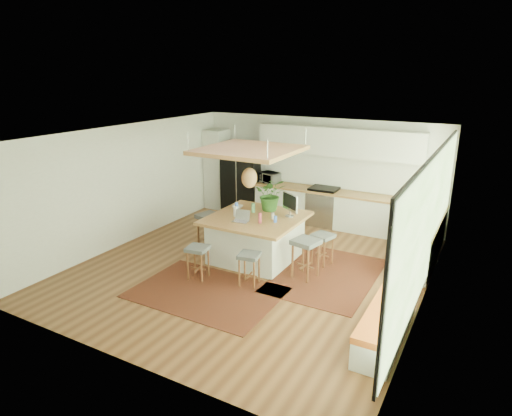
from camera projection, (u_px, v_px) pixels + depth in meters
The scene contains 37 objects.
floor at pixel (253, 267), 8.99m from camera, with size 7.00×7.00×0.00m, color #512C17.
ceiling at pixel (252, 134), 8.19m from camera, with size 7.00×7.00×0.00m, color white.
wall_back at pixel (318, 170), 11.52m from camera, with size 6.50×6.50×0.00m, color silver.
wall_front at pixel (119, 273), 5.67m from camera, with size 6.50×6.50×0.00m, color silver.
wall_left at pixel (129, 184), 10.09m from camera, with size 7.00×7.00×0.00m, color silver.
wall_right at pixel (429, 232), 7.09m from camera, with size 7.00×7.00×0.00m, color silver.
window_wall at pixel (427, 229), 7.09m from camera, with size 0.10×6.20×2.60m, color black, non-canonical shape.
pantry at pixel (217, 169), 12.68m from camera, with size 0.55×0.60×2.25m, color silver.
back_counter_base at pixel (332, 210), 11.27m from camera, with size 4.20×0.60×0.88m, color silver.
back_counter_top at pixel (333, 192), 11.13m from camera, with size 4.24×0.64×0.05m, color #8F5E33.
backsplash at pixel (338, 172), 11.25m from camera, with size 4.20×0.02×0.80m, color white.
upper_cabinets at pixel (338, 142), 10.88m from camera, with size 4.20×0.34×0.70m, color silver.
range at pixel (323, 206), 11.37m from camera, with size 0.76×0.62×1.00m, color #A5A5AA, non-canonical shape.
right_counter_base at pixel (422, 241), 9.18m from camera, with size 0.60×2.50×0.88m, color silver.
right_counter_top at pixel (425, 220), 9.05m from camera, with size 0.64×2.54×0.05m, color #8F5E33.
window_bench at pixel (386, 323), 6.56m from camera, with size 0.52×2.00×0.50m, color silver, non-canonical shape.
ceiling_panel at pixel (249, 163), 8.86m from camera, with size 1.86×1.86×0.80m, color #8F5E33, non-canonical shape.
rug_near at pixel (206, 292), 7.97m from camera, with size 2.60×1.80×0.01m, color black.
rug_right at pixel (327, 275), 8.64m from camera, with size 1.80×2.60×0.01m, color black.
fridge at pixel (242, 179), 12.37m from camera, with size 0.98×0.77×1.97m, color black, non-canonical shape.
island at pixel (256, 238), 9.30m from camera, with size 1.85×1.85×0.93m, color #8F5E33, non-canonical shape.
stool_near_left at pixel (198, 261), 8.43m from camera, with size 0.38×0.38×0.65m, color #45494D, non-canonical shape.
stool_near_right at pixel (249, 268), 8.15m from camera, with size 0.37×0.37×0.63m, color #45494D, non-canonical shape.
stool_right_front at pixel (305, 260), 8.46m from camera, with size 0.46×0.46×0.78m, color #45494D, non-canonical shape.
stool_right_back at pixel (322, 248), 9.05m from camera, with size 0.39×0.39×0.66m, color #45494D, non-canonical shape.
stool_left_side at pixel (210, 233), 9.91m from camera, with size 0.47×0.47×0.79m, color #45494D, non-canonical shape.
laptop at pixel (240, 216), 8.83m from camera, with size 0.32×0.34×0.24m, color #A5A5AA, non-canonical shape.
monitor at pixel (290, 204), 9.11m from camera, with size 0.54×0.19×0.50m, color #A5A5AA, non-canonical shape.
microwave at pixel (270, 176), 11.91m from camera, with size 0.52×0.29×0.35m, color #A5A5AA.
island_plant at pixel (271, 198), 9.51m from camera, with size 0.65×0.72×0.56m, color #1E4C19.
island_bowl at pixel (238, 207), 9.72m from camera, with size 0.24×0.24×0.06m, color silver.
island_bottle_0 at pixel (236, 207), 9.47m from camera, with size 0.07×0.07×0.19m, color #3A68EA.
island_bottle_1 at pixel (236, 212), 9.20m from camera, with size 0.07×0.07×0.19m, color white.
island_bottle_2 at pixel (260, 218), 8.77m from camera, with size 0.07×0.07×0.19m, color #AC394D.
island_bottle_3 at pixel (272, 214), 9.02m from camera, with size 0.07×0.07×0.19m, color silver.
island_bottle_4 at pixel (253, 208), 9.44m from camera, with size 0.07×0.07×0.19m, color #558E61.
island_bottle_5 at pixel (276, 217), 8.82m from camera, with size 0.07×0.07×0.19m, color #3A68EA.
Camera 1 is at (4.03, -7.17, 3.82)m, focal length 31.02 mm.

